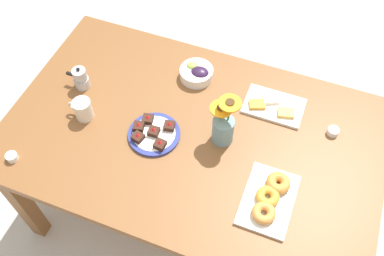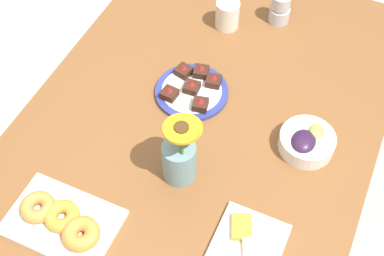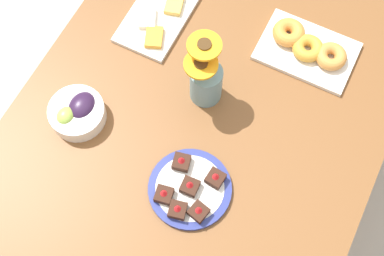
% 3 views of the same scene
% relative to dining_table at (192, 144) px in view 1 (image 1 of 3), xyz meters
% --- Properties ---
extents(ground_plane, '(6.00, 6.00, 0.00)m').
position_rel_dining_table_xyz_m(ground_plane, '(0.00, 0.00, -0.65)').
color(ground_plane, '#B7B2A8').
extents(dining_table, '(1.60, 1.00, 0.74)m').
position_rel_dining_table_xyz_m(dining_table, '(0.00, 0.00, 0.00)').
color(dining_table, brown).
rests_on(dining_table, ground_plane).
extents(coffee_mug, '(0.11, 0.08, 0.10)m').
position_rel_dining_table_xyz_m(coffee_mug, '(0.47, 0.08, 0.13)').
color(coffee_mug, silver).
rests_on(coffee_mug, dining_table).
extents(grape_bowl, '(0.16, 0.16, 0.07)m').
position_rel_dining_table_xyz_m(grape_bowl, '(0.09, -0.31, 0.12)').
color(grape_bowl, white).
rests_on(grape_bowl, dining_table).
extents(cheese_platter, '(0.26, 0.17, 0.03)m').
position_rel_dining_table_xyz_m(cheese_platter, '(-0.29, -0.26, 0.10)').
color(cheese_platter, white).
rests_on(cheese_platter, dining_table).
extents(croissant_platter, '(0.19, 0.28, 0.05)m').
position_rel_dining_table_xyz_m(croissant_platter, '(-0.39, 0.18, 0.11)').
color(croissant_platter, white).
rests_on(croissant_platter, dining_table).
extents(jam_cup_honey, '(0.05, 0.05, 0.03)m').
position_rel_dining_table_xyz_m(jam_cup_honey, '(0.64, 0.38, 0.10)').
color(jam_cup_honey, white).
rests_on(jam_cup_honey, dining_table).
extents(jam_cup_berry, '(0.05, 0.05, 0.03)m').
position_rel_dining_table_xyz_m(jam_cup_berry, '(-0.56, -0.22, 0.10)').
color(jam_cup_berry, white).
rests_on(jam_cup_berry, dining_table).
extents(dessert_plate, '(0.22, 0.22, 0.05)m').
position_rel_dining_table_xyz_m(dessert_plate, '(0.15, 0.07, 0.10)').
color(dessert_plate, navy).
rests_on(dessert_plate, dining_table).
extents(flower_vase, '(0.12, 0.11, 0.24)m').
position_rel_dining_table_xyz_m(flower_vase, '(-0.13, -0.02, 0.17)').
color(flower_vase, '#6B939E').
rests_on(flower_vase, dining_table).
extents(moka_pot, '(0.11, 0.07, 0.12)m').
position_rel_dining_table_xyz_m(moka_pot, '(0.57, -0.07, 0.13)').
color(moka_pot, '#B7B7BC').
rests_on(moka_pot, dining_table).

